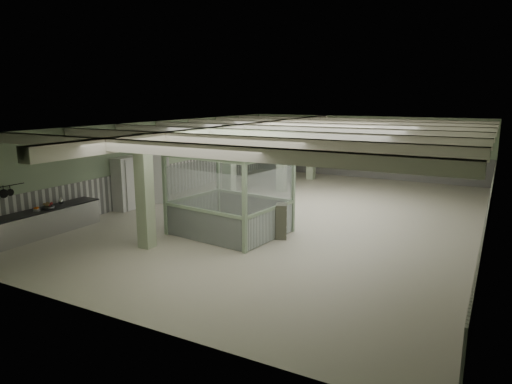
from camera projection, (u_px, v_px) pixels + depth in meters
The scene contains 34 objects.
floor at pixel (295, 215), 18.56m from camera, with size 20.00×20.00×0.00m, color beige.
ceiling at pixel (296, 126), 17.82m from camera, with size 14.00×20.00×0.02m, color silver.
wall_back at pixel (364, 147), 26.80m from camera, with size 14.00×0.02×3.60m, color #9AB08C.
wall_front at pixel (105, 238), 9.59m from camera, with size 14.00×0.02×3.60m, color #9AB08C.
wall_left at pixel (159, 160), 21.45m from camera, with size 0.02×20.00×3.60m, color #9AB08C.
wall_right at pixel (492, 187), 14.93m from camera, with size 0.02×20.00×3.60m, color #9AB08C.
wainscot_left at pixel (160, 182), 21.66m from camera, with size 0.05×19.90×1.50m, color silver.
wainscot_right at pixel (488, 218), 15.16m from camera, with size 0.05×19.90×1.50m, color silver.
wainscot_back at pixel (363, 165), 26.99m from camera, with size 13.90×0.05×1.50m, color silver.
girder at pixel (241, 129), 19.03m from camera, with size 0.45×19.90×0.40m, color white.
beam_a at pixel (177, 149), 11.40m from camera, with size 13.90×0.35×0.32m, color white.
beam_b at pixel (229, 141), 13.56m from camera, with size 13.90×0.35×0.32m, color white.
beam_c at pixel (267, 135), 15.71m from camera, with size 13.90×0.35×0.32m, color white.
beam_d at pixel (296, 130), 17.86m from camera, with size 13.90×0.35×0.32m, color white.
beam_e at pixel (319, 127), 20.01m from camera, with size 13.90×0.35×0.32m, color white.
beam_f at pixel (337, 124), 22.16m from camera, with size 13.90×0.35×0.32m, color white.
beam_g at pixel (352, 121), 24.31m from camera, with size 13.90×0.35×0.32m, color white.
column_a at pixel (145, 192), 14.19m from camera, with size 0.42×0.42×3.60m, color #ABBE99.
column_b at pixel (229, 170), 18.50m from camera, with size 0.42×0.42×3.60m, color #ABBE99.
column_c at pixel (282, 156), 22.80m from camera, with size 0.42×0.42×3.60m, color #ABBE99.
column_d at pixel (311, 148), 26.24m from camera, with size 0.42×0.42×3.60m, color #ABBE99.
hook_rail at pixel (7, 186), 14.87m from camera, with size 0.02×0.02×1.20m, color black.
pendant_front at pixel (244, 154), 13.40m from camera, with size 0.44×0.44×0.22m, color #2D3B2C.
pendant_mid at pixel (313, 139), 18.13m from camera, with size 0.44×0.44×0.22m, color #2D3B2C.
pendant_back at pixel (350, 131), 22.44m from camera, with size 0.44×0.44×0.22m, color #2D3B2C.
prep_counter at pixel (36, 224), 15.49m from camera, with size 0.86×4.89×0.91m.
pitcher_far at pixel (61, 201), 16.42m from camera, with size 0.18×0.21×0.27m, color #BCBCC1, non-canonical shape.
veg_colander at pixel (48, 206), 15.78m from camera, with size 0.45×0.45×0.21m, color #39383D, non-canonical shape.
orange_bowl at pixel (37, 210), 15.44m from camera, with size 0.22×0.22×0.08m, color #B2B2B7.
skillet_near at pixel (4, 194), 14.74m from camera, with size 0.29×0.29×0.04m, color black.
skillet_far at pixel (10, 192), 14.94m from camera, with size 0.23×0.23×0.03m, color black.
walkin_cooler at pixel (138, 180), 19.81m from camera, with size 1.18×2.48×2.27m.
guard_booth at pixel (230, 178), 15.69m from camera, with size 3.99×3.50×2.95m.
filing_cabinet at pixel (281, 221), 15.39m from camera, with size 0.38×0.54×1.18m, color #585B4B.
Camera 1 is at (7.17, -16.56, 4.71)m, focal length 32.00 mm.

